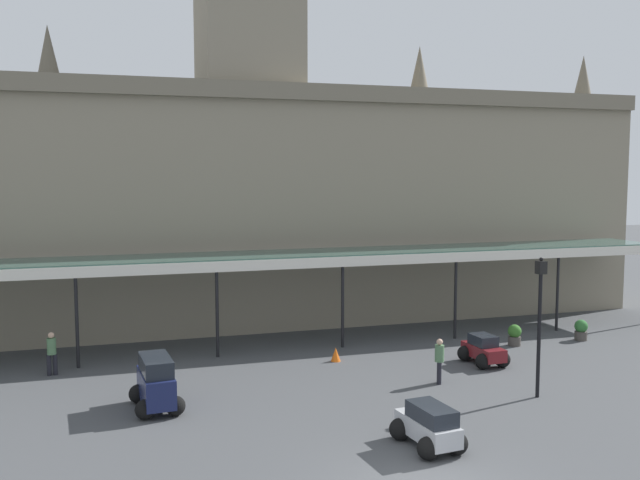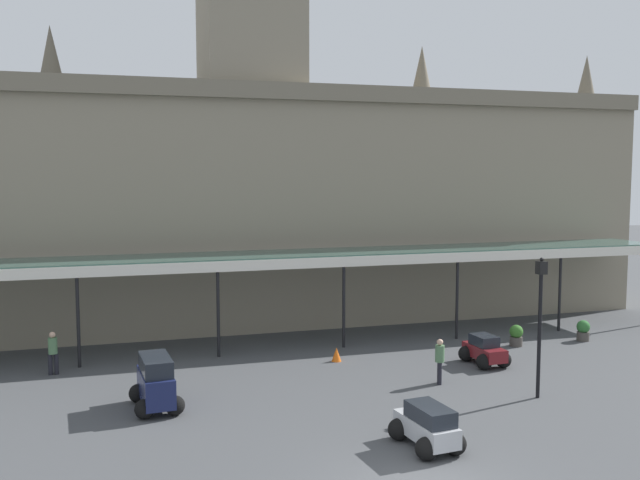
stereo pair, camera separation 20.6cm
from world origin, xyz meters
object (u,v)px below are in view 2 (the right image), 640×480
car_navy_van (156,385)px  planter_near_kerb (516,335)px  victorian_lamppost (540,311)px  planter_forecourt_centre (583,330)px  pedestrian_near_entrance (53,351)px  pedestrian_beside_cars (440,359)px  traffic_cone (336,354)px  car_maroon_sedan (484,352)px  car_silver_estate (427,429)px

car_navy_van → planter_near_kerb: (15.98, 3.94, -0.32)m
victorian_lamppost → planter_forecourt_centre: 9.79m
pedestrian_near_entrance → planter_forecourt_centre: 23.04m
victorian_lamppost → planter_near_kerb: (3.31, 6.57, -2.54)m
pedestrian_beside_cars → planter_forecourt_centre: size_ratio=1.74×
car_navy_van → pedestrian_beside_cars: car_navy_van is taller
pedestrian_beside_cars → pedestrian_near_entrance: (-13.66, 5.36, 0.00)m
traffic_cone → planter_forecourt_centre: size_ratio=0.60×
car_maroon_sedan → pedestrian_near_entrance: bearing=168.0°
planter_near_kerb → pedestrian_near_entrance: bearing=176.4°
traffic_cone → planter_forecourt_centre: bearing=0.3°
traffic_cone → planter_near_kerb: bearing=0.6°
planter_forecourt_centre → car_maroon_sedan: bearing=-160.7°
car_maroon_sedan → pedestrian_near_entrance: 16.95m
car_silver_estate → car_navy_van: 9.02m
car_maroon_sedan → planter_forecourt_centre: 6.80m
car_silver_estate → pedestrian_near_entrance: (-10.58, 10.76, 0.34)m
pedestrian_beside_cars → victorian_lamppost: size_ratio=0.34×
planter_forecourt_centre → car_navy_van: bearing=-168.6°
planter_forecourt_centre → planter_near_kerb: size_ratio=1.00×
planter_forecourt_centre → pedestrian_near_entrance: bearing=176.9°
car_maroon_sedan → planter_forecourt_centre: (6.42, 2.25, -0.01)m
car_silver_estate → car_maroon_sedan: bearing=50.4°
car_silver_estate → victorian_lamppost: (5.59, 2.95, 2.47)m
car_navy_van → pedestrian_near_entrance: bearing=124.1°
car_maroon_sedan → car_silver_estate: bearing=-129.6°
pedestrian_beside_cars → pedestrian_near_entrance: size_ratio=1.00×
pedestrian_near_entrance → planter_near_kerb: bearing=-3.6°
victorian_lamppost → car_silver_estate: bearing=-152.2°
car_maroon_sedan → pedestrian_beside_cars: bearing=-147.7°
pedestrian_near_entrance → traffic_cone: pedestrian_near_entrance is taller
car_navy_van → planter_near_kerb: car_navy_van is taller
car_maroon_sedan → planter_near_kerb: (2.91, 2.27, -0.01)m
traffic_cone → planter_near_kerb: 8.49m
traffic_cone → pedestrian_near_entrance: bearing=173.1°
planter_forecourt_centre → planter_near_kerb: (-3.51, 0.02, 0.00)m
pedestrian_beside_cars → victorian_lamppost: victorian_lamppost is taller
pedestrian_beside_cars → pedestrian_near_entrance: 14.68m
planter_forecourt_centre → planter_near_kerb: 3.51m
car_maroon_sedan → traffic_cone: (-5.58, 2.18, -0.22)m
pedestrian_near_entrance → planter_forecourt_centre: pedestrian_near_entrance is taller
car_maroon_sedan → traffic_cone: size_ratio=3.64×
pedestrian_near_entrance → traffic_cone: size_ratio=2.91×
pedestrian_beside_cars → planter_forecourt_centre: pedestrian_beside_cars is taller
car_navy_van → traffic_cone: bearing=27.2°
pedestrian_near_entrance → pedestrian_beside_cars: bearing=-21.4°
planter_forecourt_centre → car_silver_estate: bearing=-142.6°
car_maroon_sedan → victorian_lamppost: bearing=-95.3°
traffic_cone → planter_forecourt_centre: 12.00m
car_silver_estate → car_maroon_sedan: car_silver_estate is taller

